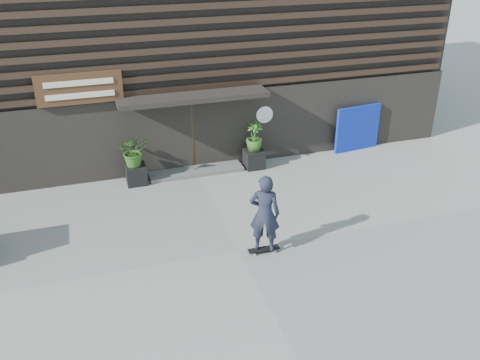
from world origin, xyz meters
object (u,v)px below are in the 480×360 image
object	(u,v)px
planter_pot_left	(136,174)
planter_pot_right	(254,159)
skateboarder	(265,214)
blue_tarp	(357,128)

from	to	relation	value
planter_pot_left	planter_pot_right	size ratio (longest dim) A/B	1.00
skateboarder	planter_pot_right	bearing A→B (deg)	74.08
blue_tarp	skateboarder	bearing A→B (deg)	-143.20
planter_pot_left	blue_tarp	xyz separation A→B (m)	(7.67, 0.30, 0.50)
skateboarder	blue_tarp	bearing A→B (deg)	43.62
planter_pot_left	skateboarder	xyz separation A→B (m)	(2.47, -4.65, 0.78)
planter_pot_left	blue_tarp	distance (m)	7.69
planter_pot_left	skateboarder	world-z (taller)	skateboarder
planter_pot_left	planter_pot_right	xyz separation A→B (m)	(3.80, 0.00, 0.00)
planter_pot_right	planter_pot_left	bearing A→B (deg)	180.00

